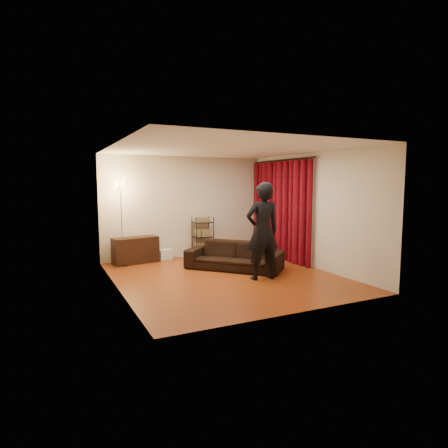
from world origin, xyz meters
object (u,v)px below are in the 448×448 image
person (263,231)px  media_cabinet (136,250)px  wire_shelf (203,237)px  floor_lamp (121,223)px  storage_boxes (165,254)px  sofa (234,256)px

person → media_cabinet: 3.46m
wire_shelf → floor_lamp: 2.25m
person → media_cabinet: size_ratio=1.80×
storage_boxes → floor_lamp: floor_lamp is taller
person → floor_lamp: bearing=-42.4°
storage_boxes → wire_shelf: wire_shelf is taller
media_cabinet → floor_lamp: (-0.35, -0.15, 0.72)m
storage_boxes → wire_shelf: 1.12m
media_cabinet → wire_shelf: (1.84, 0.04, 0.21)m
storage_boxes → floor_lamp: 1.48m
sofa → media_cabinet: size_ratio=1.97×
wire_shelf → floor_lamp: floor_lamp is taller
floor_lamp → storage_boxes: bearing=11.4°
sofa → wire_shelf: wire_shelf is taller
person → media_cabinet: (-2.02, 2.73, -0.68)m
person → wire_shelf: person is taller
sofa → media_cabinet: (-1.90, 1.69, 0.00)m
sofa → media_cabinet: 2.54m
sofa → person: bearing=-36.8°
sofa → floor_lamp: 2.83m
media_cabinet → wire_shelf: bearing=-8.3°
wire_shelf → storage_boxes: bearing=170.8°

